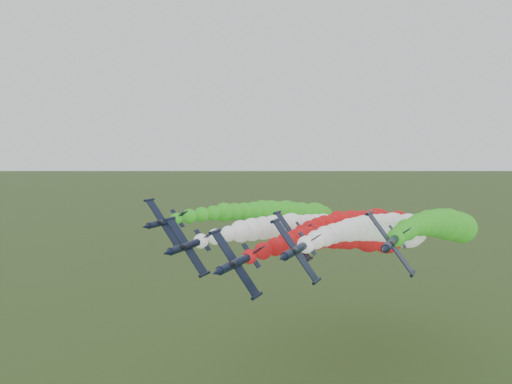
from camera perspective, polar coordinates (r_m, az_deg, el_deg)
jet_lead at (r=127.06m, az=12.03°, el=-4.99°), size 14.13×92.47×19.37m
jet_inner_left at (r=136.82m, az=7.83°, el=-4.16°), size 14.69×93.02×19.92m
jet_inner_right at (r=132.75m, az=15.38°, el=-4.18°), size 13.77×91.91×18.80m
jet_outer_left at (r=151.53m, az=4.36°, el=-2.64°), size 13.92×92.25×19.15m
jet_outer_right at (r=137.09m, az=21.07°, el=-3.59°), size 14.02×92.36×19.26m
jet_trail at (r=153.52m, az=13.82°, el=-3.51°), size 14.56×92.90×19.79m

